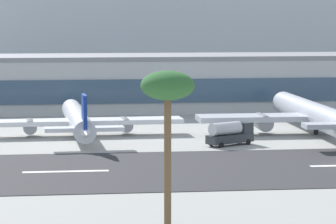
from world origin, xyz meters
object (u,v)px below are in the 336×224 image
(distant_hotel_block, at_px, (166,8))
(service_fuel_truck_1, at_px, (230,133))
(terminal_building, at_px, (167,82))
(palm_tree_2, at_px, (168,91))
(airliner_black_tail_gate_1, at_px, (316,116))
(airliner_navy_tail_gate_0, at_px, (78,121))

(distant_hotel_block, height_order, service_fuel_truck_1, distant_hotel_block)
(terminal_building, relative_size, palm_tree_2, 10.55)
(distant_hotel_block, height_order, airliner_black_tail_gate_1, distant_hotel_block)
(airliner_black_tail_gate_1, distance_m, service_fuel_truck_1, 21.72)
(service_fuel_truck_1, bearing_deg, airliner_navy_tail_gate_0, 119.83)
(palm_tree_2, bearing_deg, terminal_building, 82.98)
(airliner_navy_tail_gate_0, distance_m, service_fuel_truck_1, 28.75)
(service_fuel_truck_1, distance_m, palm_tree_2, 62.16)
(airliner_black_tail_gate_1, relative_size, palm_tree_2, 3.11)
(terminal_building, height_order, airliner_black_tail_gate_1, terminal_building)
(airliner_navy_tail_gate_0, xyz_separation_m, palm_tree_2, (7.10, -72.68, 11.43))
(airliner_navy_tail_gate_0, height_order, service_fuel_truck_1, airliner_navy_tail_gate_0)
(airliner_black_tail_gate_1, xyz_separation_m, service_fuel_truck_1, (-18.14, -11.88, -1.36))
(airliner_black_tail_gate_1, xyz_separation_m, palm_tree_2, (-35.91, -70.18, 10.88))
(service_fuel_truck_1, bearing_deg, palm_tree_2, -137.09)
(airliner_navy_tail_gate_0, relative_size, palm_tree_2, 2.60)
(terminal_building, height_order, distant_hotel_block, distant_hotel_block)
(airliner_navy_tail_gate_0, bearing_deg, terminal_building, -28.86)
(palm_tree_2, bearing_deg, distant_hotel_block, 83.01)
(terminal_building, bearing_deg, distant_hotel_block, 83.03)
(terminal_building, xyz_separation_m, distant_hotel_block, (13.81, 113.02, 17.18))
(terminal_building, bearing_deg, airliner_navy_tail_gate_0, -116.64)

